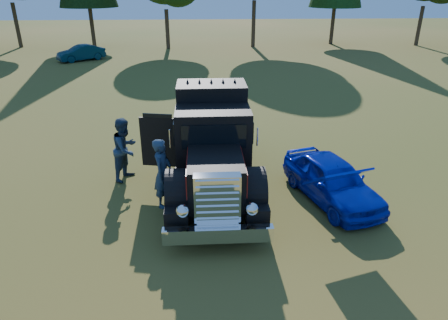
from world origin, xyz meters
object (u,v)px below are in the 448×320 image
at_px(hotrod_coupe, 332,180).
at_px(spectator_far, 125,149).
at_px(spectator_near, 163,173).
at_px(diamond_t_truck, 213,148).
at_px(distant_teal_car, 81,53).

relative_size(hotrod_coupe, spectator_far, 2.12).
height_order(spectator_near, spectator_far, spectator_far).
bearing_deg(spectator_far, diamond_t_truck, -80.76).
xyz_separation_m(spectator_near, distant_teal_car, (-8.25, 22.74, -0.39)).
height_order(diamond_t_truck, distant_teal_car, diamond_t_truck).
bearing_deg(spectator_near, diamond_t_truck, -40.27).
relative_size(diamond_t_truck, spectator_far, 3.58).
relative_size(hotrod_coupe, distant_teal_car, 1.18).
height_order(spectator_far, distant_teal_car, spectator_far).
bearing_deg(hotrod_coupe, distant_teal_car, 119.75).
distance_m(spectator_far, distant_teal_car, 22.11).
xyz_separation_m(spectator_near, spectator_far, (-1.30, 1.75, 0.01)).
bearing_deg(diamond_t_truck, hotrod_coupe, -16.15).
distance_m(diamond_t_truck, spectator_near, 1.73).
bearing_deg(diamond_t_truck, distant_teal_car, 113.92).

